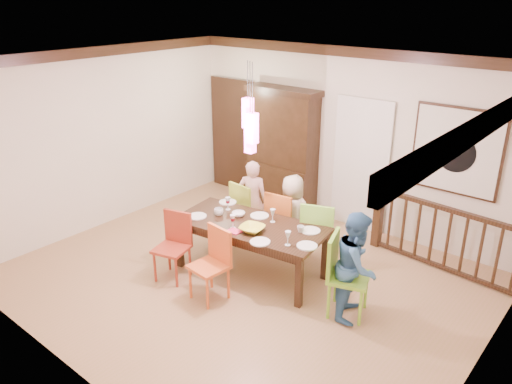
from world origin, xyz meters
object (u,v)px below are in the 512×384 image
Objects in this scene: dining_table at (251,229)px; chair_far_left at (249,207)px; china_hutch at (282,149)px; person_far_mid at (292,215)px; person_end_right at (356,265)px; person_far_left at (253,200)px; chair_end_right at (350,271)px; balustrade at (448,239)px.

dining_table is 2.22× the size of chair_far_left.
china_hutch is 1.78m from person_far_mid.
person_far_left is at bearing 53.47° from person_end_right.
person_far_left reaches higher than chair_end_right.
person_end_right reaches higher than person_far_mid.
china_hutch is at bearing 108.63° from dining_table.
person_far_left is at bearing -95.34° from chair_far_left.
china_hutch is at bearing 178.25° from balustrade.
person_far_left is at bearing -8.56° from person_far_mid.
dining_table is 2.10× the size of chair_end_right.
china_hutch is at bearing -98.80° from person_far_left.
person_far_left is 0.96× the size of person_end_right.
chair_end_right is at bearing -102.72° from balustrade.
dining_table is 0.93× the size of balustrade.
person_end_right is at bearing -37.86° from china_hutch.
person_far_left is at bearing 120.71° from dining_table.
balustrade is 1.72× the size of person_end_right.
chair_end_right is 1.84m from balustrade.
person_end_right is at bearing -101.13° from balustrade.
chair_far_left is 0.77m from person_far_mid.
person_far_mid reaches higher than dining_table.
chair_end_right reaches higher than chair_far_left.
chair_far_left is 0.94× the size of chair_end_right.
person_end_right reaches higher than chair_far_left.
person_far_mid reaches higher than chair_far_left.
china_hutch reaches higher than person_far_left.
chair_end_right is at bearing 140.76° from person_far_mid.
person_end_right is (2.65, -2.06, -0.42)m from china_hutch.
person_end_right is at bearing -77.02° from chair_end_right.
chair_far_left is 0.72× the size of person_end_right.
china_hutch is (-1.06, 2.11, 0.43)m from dining_table.
chair_far_left reaches higher than balustrade.
dining_table is 1.06m from person_far_left.
chair_far_left is 0.45× the size of china_hutch.
person_far_left is (-0.66, 0.83, -0.02)m from dining_table.
balustrade is 1.79× the size of person_far_left.
person_end_right is at bearing 142.99° from person_far_mid.
person_far_mid reaches higher than chair_end_right.
person_far_mid is 1.69m from person_end_right.
balustrade is 2.89m from person_far_left.
balustrade is at bearing -6.31° from china_hutch.
china_hutch is 1.77× the size of person_far_mid.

